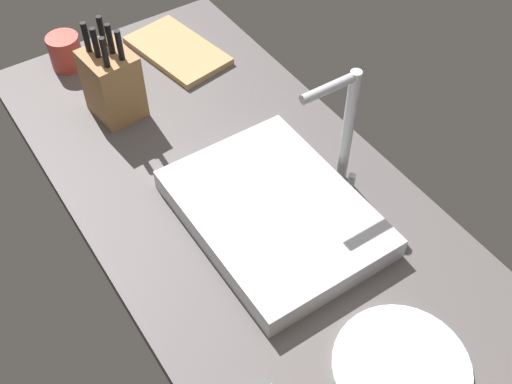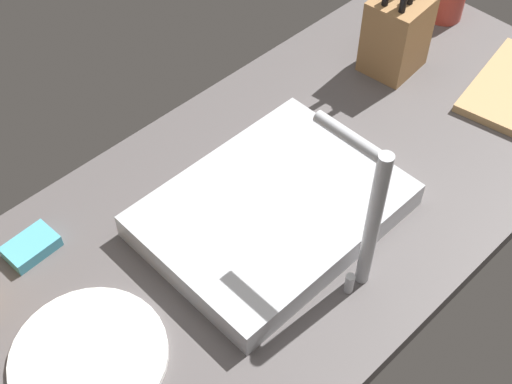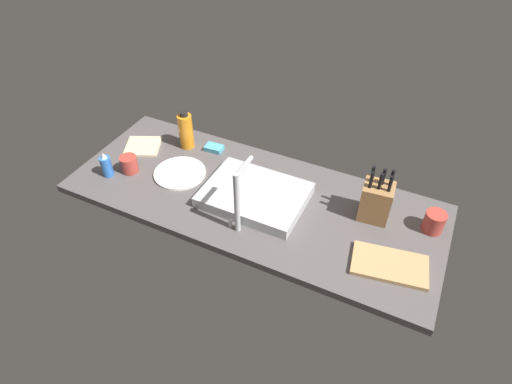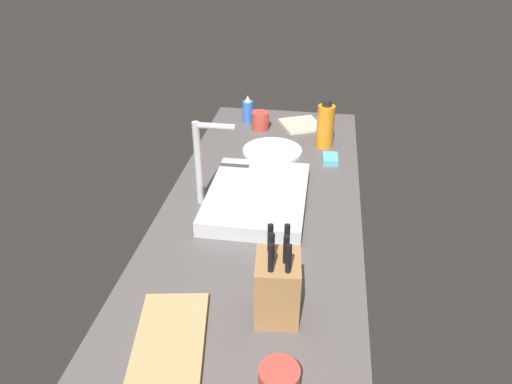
{
  "view_description": "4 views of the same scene",
  "coord_description": "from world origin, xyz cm",
  "px_view_note": "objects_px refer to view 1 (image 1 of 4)",
  "views": [
    {
      "loc": [
        64.65,
        -47.34,
        107.68
      ],
      "look_at": [
        -5.1,
        -1.0,
        11.63
      ],
      "focal_mm": 43.83,
      "sensor_mm": 36.0,
      "label": 1
    },
    {
      "loc": [
        55.04,
        56.11,
        101.97
      ],
      "look_at": [
        1.15,
        0.78,
        13.06
      ],
      "focal_mm": 48.63,
      "sensor_mm": 36.0,
      "label": 2
    },
    {
      "loc": [
        -64.32,
        127.84,
        134.29
      ],
      "look_at": [
        -4.03,
        4.13,
        10.65
      ],
      "focal_mm": 30.08,
      "sensor_mm": 36.0,
      "label": 3
    },
    {
      "loc": [
        -138.25,
        -18.71,
        92.22
      ],
      "look_at": [
        -3.71,
        1.86,
        9.02
      ],
      "focal_mm": 33.15,
      "sensor_mm": 36.0,
      "label": 4
    }
  ],
  "objects_px": {
    "faucet": "(344,123)",
    "coffee_mug": "(65,52)",
    "knife_block": "(112,83)",
    "sink_basin": "(274,213)",
    "dinner_plate": "(401,367)",
    "cutting_board": "(177,51)"
  },
  "relations": [
    {
      "from": "cutting_board",
      "to": "coffee_mug",
      "type": "xyz_separation_m",
      "value": [
        -0.11,
        -0.27,
        0.04
      ]
    },
    {
      "from": "knife_block",
      "to": "cutting_board",
      "type": "xyz_separation_m",
      "value": [
        -0.13,
        0.24,
        -0.08
      ]
    },
    {
      "from": "cutting_board",
      "to": "coffee_mug",
      "type": "bearing_deg",
      "value": -112.66
    },
    {
      "from": "dinner_plate",
      "to": "coffee_mug",
      "type": "xyz_separation_m",
      "value": [
        -1.14,
        -0.15,
        0.04
      ]
    },
    {
      "from": "knife_block",
      "to": "coffee_mug",
      "type": "xyz_separation_m",
      "value": [
        -0.24,
        -0.03,
        -0.04
      ]
    },
    {
      "from": "sink_basin",
      "to": "cutting_board",
      "type": "height_order",
      "value": "sink_basin"
    },
    {
      "from": "sink_basin",
      "to": "coffee_mug",
      "type": "xyz_separation_m",
      "value": [
        -0.74,
        -0.16,
        0.02
      ]
    },
    {
      "from": "cutting_board",
      "to": "faucet",
      "type": "bearing_deg",
      "value": 6.37
    },
    {
      "from": "faucet",
      "to": "coffee_mug",
      "type": "height_order",
      "value": "faucet"
    },
    {
      "from": "faucet",
      "to": "knife_block",
      "type": "relative_size",
      "value": 1.21
    },
    {
      "from": "dinner_plate",
      "to": "coffee_mug",
      "type": "relative_size",
      "value": 2.71
    },
    {
      "from": "faucet",
      "to": "knife_block",
      "type": "distance_m",
      "value": 0.58
    },
    {
      "from": "cutting_board",
      "to": "dinner_plate",
      "type": "distance_m",
      "value": 1.04
    },
    {
      "from": "faucet",
      "to": "coffee_mug",
      "type": "distance_m",
      "value": 0.81
    },
    {
      "from": "coffee_mug",
      "to": "sink_basin",
      "type": "bearing_deg",
      "value": 11.91
    },
    {
      "from": "knife_block",
      "to": "cutting_board",
      "type": "height_order",
      "value": "knife_block"
    },
    {
      "from": "knife_block",
      "to": "coffee_mug",
      "type": "height_order",
      "value": "knife_block"
    },
    {
      "from": "dinner_plate",
      "to": "faucet",
      "type": "bearing_deg",
      "value": 156.11
    },
    {
      "from": "sink_basin",
      "to": "coffee_mug",
      "type": "distance_m",
      "value": 0.76
    },
    {
      "from": "knife_block",
      "to": "dinner_plate",
      "type": "bearing_deg",
      "value": 2.29
    },
    {
      "from": "sink_basin",
      "to": "dinner_plate",
      "type": "height_order",
      "value": "sink_basin"
    },
    {
      "from": "sink_basin",
      "to": "faucet",
      "type": "bearing_deg",
      "value": 95.3
    }
  ]
}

